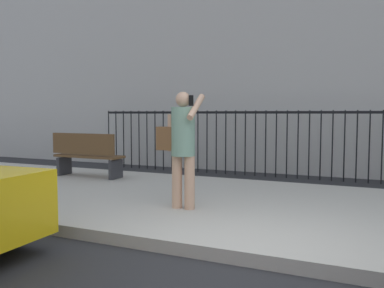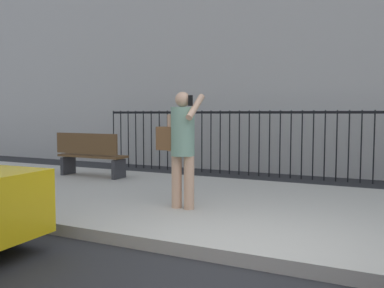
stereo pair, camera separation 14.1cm
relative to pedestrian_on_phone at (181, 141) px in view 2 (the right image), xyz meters
The scene contains 5 objects.
ground_plane 2.35m from the pedestrian_on_phone, 45.03° to the right, with size 60.00×60.00×0.00m, color #28282B.
sidewalk 1.94m from the pedestrian_on_phone, 26.99° to the left, with size 28.00×4.40×0.15m, color #B2ADA3.
iron_fence 4.68m from the pedestrian_on_phone, 71.84° to the left, with size 12.03×0.04×1.60m.
pedestrian_on_phone is the anchor object (origin of this frame).
street_bench 3.66m from the pedestrian_on_phone, 150.80° to the left, with size 1.60×0.45×0.95m.
Camera 2 is at (1.32, -3.80, 1.52)m, focal length 38.80 mm.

